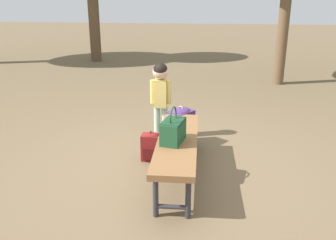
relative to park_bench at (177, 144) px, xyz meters
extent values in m
plane|color=brown|center=(0.33, 0.11, -0.39)|extent=(40.00, 40.00, 0.00)
cube|color=brown|center=(0.00, 0.00, 0.03)|extent=(1.61, 0.43, 0.06)
cylinder|color=#2D2D33|center=(0.70, 0.16, -0.20)|extent=(0.05, 0.05, 0.39)
cylinder|color=#2D2D33|center=(0.70, -0.12, -0.20)|extent=(0.05, 0.05, 0.39)
cylinder|color=#2D2D33|center=(-0.70, 0.12, -0.20)|extent=(0.05, 0.05, 0.39)
cylinder|color=#2D2D33|center=(-0.70, -0.16, -0.20)|extent=(0.05, 0.05, 0.39)
cylinder|color=#2D2D33|center=(0.70, 0.02, -0.29)|extent=(0.05, 0.28, 0.04)
cylinder|color=#2D2D33|center=(-0.70, -0.02, -0.29)|extent=(0.05, 0.28, 0.04)
cube|color=#1E4C2D|center=(-0.08, 0.04, 0.17)|extent=(0.35, 0.24, 0.22)
cube|color=#163922|center=(-0.08, 0.04, 0.27)|extent=(0.32, 0.24, 0.02)
torus|color=#1E4C2D|center=(-0.08, 0.04, 0.33)|extent=(0.20, 0.06, 0.20)
cylinder|color=#B2D8B2|center=(1.14, 0.37, -0.18)|extent=(0.08, 0.08, 0.43)
cylinder|color=#B2D8B2|center=(1.15, 0.27, -0.18)|extent=(0.08, 0.08, 0.43)
ellipsoid|color=white|center=(1.16, 0.37, -0.37)|extent=(0.09, 0.05, 0.04)
ellipsoid|color=white|center=(1.17, 0.27, -0.37)|extent=(0.09, 0.05, 0.04)
cube|color=#E5CC66|center=(1.14, 0.32, 0.22)|extent=(0.14, 0.16, 0.37)
cylinder|color=#E5CC66|center=(1.14, 0.43, 0.24)|extent=(0.06, 0.06, 0.31)
cylinder|color=#E5CC66|center=(1.15, 0.21, 0.24)|extent=(0.06, 0.06, 0.31)
sphere|color=beige|center=(1.14, 0.32, 0.51)|extent=(0.20, 0.20, 0.20)
sphere|color=black|center=(1.13, 0.32, 0.53)|extent=(0.19, 0.19, 0.19)
cube|color=#4C2D66|center=(0.91, 0.04, -0.16)|extent=(0.39, 0.37, 0.46)
ellipsoid|color=#4C2D66|center=(0.91, 0.04, 0.05)|extent=(0.37, 0.35, 0.10)
cube|color=#311D42|center=(0.83, -0.06, -0.23)|extent=(0.19, 0.15, 0.21)
cube|color=#311D42|center=(1.04, 0.10, -0.16)|extent=(0.05, 0.05, 0.39)
cube|color=#311D42|center=(0.92, 0.18, -0.16)|extent=(0.05, 0.05, 0.39)
torus|color=#B2B2B7|center=(0.91, 0.04, 0.10)|extent=(0.05, 0.07, 0.07)
cube|color=maroon|center=(0.43, 0.34, -0.24)|extent=(0.17, 0.22, 0.31)
ellipsoid|color=maroon|center=(0.43, 0.34, -0.09)|extent=(0.16, 0.21, 0.07)
cube|color=#4A1010|center=(0.34, 0.35, -0.28)|extent=(0.03, 0.15, 0.14)
cube|color=#4A1010|center=(0.51, 0.29, -0.24)|extent=(0.02, 0.04, 0.26)
cube|color=#4A1010|center=(0.52, 0.39, -0.24)|extent=(0.02, 0.04, 0.26)
torus|color=black|center=(0.43, 0.34, -0.06)|extent=(0.05, 0.01, 0.05)
cylinder|color=brown|center=(4.48, -1.77, 0.87)|extent=(0.22, 0.22, 2.52)
cylinder|color=brown|center=(6.78, 2.92, 0.85)|extent=(0.30, 0.30, 2.48)
camera|label=1|loc=(-3.44, -0.29, 1.46)|focal=39.26mm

